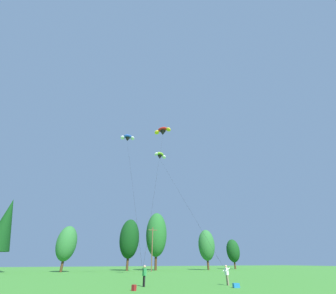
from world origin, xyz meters
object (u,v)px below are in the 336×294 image
(kite_flyer_mid, at_px, (227,273))
(backpack, at_px, (134,288))
(parafoil_kite_mid_lime_white, at_px, (160,156))
(parafoil_kite_far_blue_white, at_px, (128,138))
(utility_pole, at_px, (152,247))
(parafoil_kite_high_red_yellow, at_px, (163,131))
(picnic_cooler, at_px, (236,285))
(kite_flyer_near, at_px, (144,274))

(kite_flyer_mid, height_order, backpack, kite_flyer_mid)
(parafoil_kite_mid_lime_white, bearing_deg, parafoil_kite_far_blue_white, 145.02)
(utility_pole, relative_size, parafoil_kite_high_red_yellow, 0.40)
(parafoil_kite_far_blue_white, relative_size, picnic_cooler, 44.88)
(parafoil_kite_far_blue_white, xyz_separation_m, backpack, (-1.19, -17.75, -23.55))
(kite_flyer_mid, relative_size, parafoil_kite_far_blue_white, 0.07)
(utility_pole, distance_m, parafoil_kite_high_red_yellow, 28.50)
(utility_pole, relative_size, parafoil_kite_mid_lime_white, 0.52)
(parafoil_kite_mid_lime_white, distance_m, backpack, 24.35)
(utility_pole, relative_size, kite_flyer_near, 5.57)
(parafoil_kite_high_red_yellow, bearing_deg, utility_pole, 75.72)
(kite_flyer_near, bearing_deg, parafoil_kite_mid_lime_white, 65.03)
(backpack, bearing_deg, parafoil_kite_high_red_yellow, -53.75)
(parafoil_kite_far_blue_white, bearing_deg, parafoil_kite_mid_lime_white, -34.98)
(kite_flyer_near, relative_size, parafoil_kite_mid_lime_white, 0.09)
(parafoil_kite_mid_lime_white, xyz_separation_m, picnic_cooler, (1.91, -14.98, -18.88))
(kite_flyer_mid, distance_m, parafoil_kite_far_blue_white, 29.45)
(kite_flyer_mid, bearing_deg, utility_pole, 84.91)
(backpack, bearing_deg, picnic_cooler, -123.40)
(parafoil_kite_far_blue_white, bearing_deg, backpack, -93.84)
(parafoil_kite_far_blue_white, bearing_deg, picnic_cooler, -68.34)
(utility_pole, height_order, parafoil_kite_far_blue_white, parafoil_kite_far_blue_white)
(parafoil_kite_high_red_yellow, bearing_deg, backpack, -117.85)
(kite_flyer_near, xyz_separation_m, parafoil_kite_high_red_yellow, (5.47, 10.68, 23.06))
(kite_flyer_near, xyz_separation_m, kite_flyer_mid, (7.77, -1.67, 0.01))
(parafoil_kite_far_blue_white, xyz_separation_m, picnic_cooler, (7.50, -18.89, -23.58))
(parafoil_kite_high_red_yellow, bearing_deg, parafoil_kite_far_blue_white, 142.17)
(parafoil_kite_high_red_yellow, bearing_deg, kite_flyer_mid, -79.47)
(kite_flyer_mid, xyz_separation_m, parafoil_kite_high_red_yellow, (-2.30, 12.35, 23.05))
(kite_flyer_mid, height_order, parafoil_kite_high_red_yellow, parafoil_kite_high_red_yellow)
(backpack, bearing_deg, utility_pole, -45.80)
(kite_flyer_mid, relative_size, backpack, 4.23)
(kite_flyer_near, bearing_deg, picnic_cooler, -27.32)
(parafoil_kite_high_red_yellow, bearing_deg, kite_flyer_near, -117.11)
(picnic_cooler, bearing_deg, kite_flyer_near, -15.43)
(parafoil_kite_far_blue_white, relative_size, backpack, 58.34)
(parafoil_kite_high_red_yellow, distance_m, backpack, 28.16)
(picnic_cooler, bearing_deg, utility_pole, -83.87)
(kite_flyer_near, relative_size, parafoil_kite_far_blue_white, 0.07)
(kite_flyer_near, bearing_deg, backpack, -120.81)
(parafoil_kite_high_red_yellow, distance_m, parafoil_kite_far_blue_white, 7.35)
(kite_flyer_mid, height_order, parafoil_kite_mid_lime_white, parafoil_kite_mid_lime_white)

